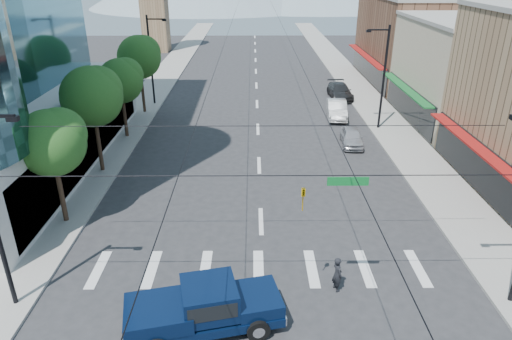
# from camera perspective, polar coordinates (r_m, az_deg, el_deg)

# --- Properties ---
(ground) EXTENTS (160.00, 160.00, 0.00)m
(ground) POSITION_cam_1_polar(r_m,az_deg,el_deg) (21.58, 0.92, -14.62)
(ground) COLOR #28282B
(ground) RESTS_ON ground
(sidewalk_left) EXTENTS (4.00, 120.00, 0.15)m
(sidewalk_left) POSITION_cam_1_polar(r_m,az_deg,el_deg) (59.47, -11.82, 10.81)
(sidewalk_left) COLOR gray
(sidewalk_left) RESTS_ON ground
(sidewalk_right) EXTENTS (4.00, 120.00, 0.15)m
(sidewalk_right) POSITION_cam_1_polar(r_m,az_deg,el_deg) (59.65, 11.85, 10.85)
(sidewalk_right) COLOR gray
(sidewalk_right) RESTS_ON ground
(shop_mid) EXTENTS (12.00, 14.00, 9.00)m
(shop_mid) POSITION_cam_1_polar(r_m,az_deg,el_deg) (46.49, 26.18, 10.73)
(shop_mid) COLOR tan
(shop_mid) RESTS_ON ground
(shop_far) EXTENTS (12.00, 18.00, 10.00)m
(shop_far) POSITION_cam_1_polar(r_m,az_deg,el_deg) (60.93, 19.90, 14.97)
(shop_far) COLOR brown
(shop_far) RESTS_ON ground
(tree_near) EXTENTS (3.65, 3.64, 6.71)m
(tree_near) POSITION_cam_1_polar(r_m,az_deg,el_deg) (26.62, -23.94, 3.42)
(tree_near) COLOR black
(tree_near) RESTS_ON ground
(tree_midnear) EXTENTS (4.09, 4.09, 7.52)m
(tree_midnear) POSITION_cam_1_polar(r_m,az_deg,el_deg) (32.67, -19.61, 8.87)
(tree_midnear) COLOR black
(tree_midnear) RESTS_ON ground
(tree_midfar) EXTENTS (3.65, 3.64, 6.71)m
(tree_midfar) POSITION_cam_1_polar(r_m,az_deg,el_deg) (39.29, -16.38, 10.84)
(tree_midfar) COLOR black
(tree_midfar) RESTS_ON ground
(tree_far) EXTENTS (4.09, 4.09, 7.52)m
(tree_far) POSITION_cam_1_polar(r_m,az_deg,el_deg) (45.81, -14.23, 13.68)
(tree_far) COLOR black
(tree_far) RESTS_ON ground
(signal_rig) EXTENTS (21.80, 0.20, 9.00)m
(signal_rig) POSITION_cam_1_polar(r_m,az_deg,el_deg) (18.13, 1.69, -5.16)
(signal_rig) COLOR black
(signal_rig) RESTS_ON ground
(lamp_pole_nw) EXTENTS (2.00, 0.25, 9.00)m
(lamp_pole_nw) POSITION_cam_1_polar(r_m,az_deg,el_deg) (48.62, -12.91, 13.61)
(lamp_pole_nw) COLOR black
(lamp_pole_nw) RESTS_ON ground
(lamp_pole_ne) EXTENTS (2.00, 0.25, 9.00)m
(lamp_pole_ne) POSITION_cam_1_polar(r_m,az_deg,el_deg) (41.23, 15.55, 11.47)
(lamp_pole_ne) COLOR black
(lamp_pole_ne) RESTS_ON ground
(pickup_truck) EXTENTS (6.61, 3.53, 2.13)m
(pickup_truck) POSITION_cam_1_polar(r_m,az_deg,el_deg) (19.08, -6.59, -16.64)
(pickup_truck) COLOR #071635
(pickup_truck) RESTS_ON ground
(pedestrian) EXTENTS (0.58, 0.72, 1.71)m
(pedestrian) POSITION_cam_1_polar(r_m,az_deg,el_deg) (21.33, 10.12, -12.68)
(pedestrian) COLOR black
(pedestrian) RESTS_ON ground
(parked_car_near) EXTENTS (1.96, 4.21, 1.40)m
(parked_car_near) POSITION_cam_1_polar(r_m,az_deg,el_deg) (38.00, 11.87, 4.07)
(parked_car_near) COLOR #ACABB0
(parked_car_near) RESTS_ON ground
(parked_car_mid) EXTENTS (2.20, 5.14, 1.65)m
(parked_car_mid) POSITION_cam_1_polar(r_m,az_deg,el_deg) (44.71, 10.06, 7.48)
(parked_car_mid) COLOR silver
(parked_car_mid) RESTS_ON ground
(parked_car_far) EXTENTS (2.39, 5.49, 1.57)m
(parked_car_far) POSITION_cam_1_polar(r_m,az_deg,el_deg) (51.55, 10.44, 9.67)
(parked_car_far) COLOR #28282A
(parked_car_far) RESTS_ON ground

